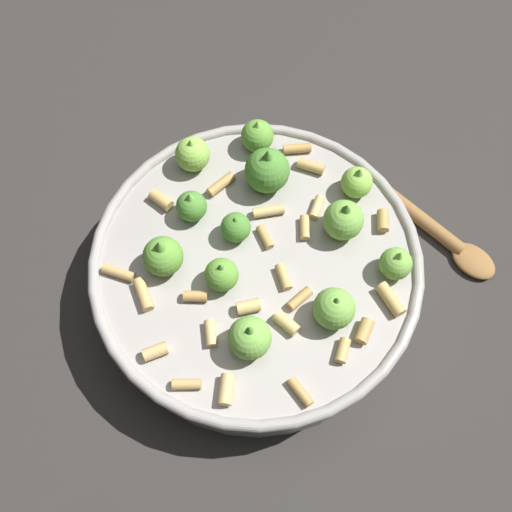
% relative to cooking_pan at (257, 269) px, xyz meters
% --- Properties ---
extents(ground_plane, '(2.40, 2.40, 0.00)m').
position_rel_cooking_pan_xyz_m(ground_plane, '(0.00, -0.00, -0.04)').
color(ground_plane, '#2D2B28').
extents(cooking_pan, '(0.33, 0.33, 0.13)m').
position_rel_cooking_pan_xyz_m(cooking_pan, '(0.00, 0.00, 0.00)').
color(cooking_pan, '#9E9993').
rests_on(cooking_pan, ground).
extents(wooden_spoon, '(0.22, 0.06, 0.02)m').
position_rel_cooking_pan_xyz_m(wooden_spoon, '(0.05, 0.20, -0.04)').
color(wooden_spoon, olive).
rests_on(wooden_spoon, ground).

